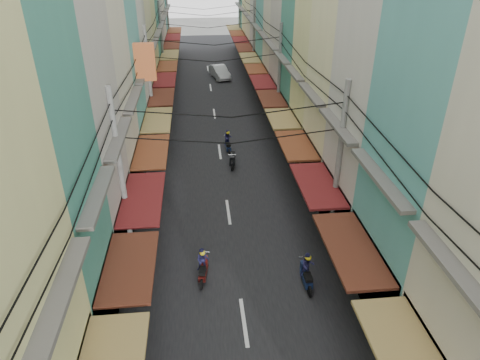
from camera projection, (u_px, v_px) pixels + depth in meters
ground at (239, 287)px, 18.62m from camera, size 160.00×160.00×0.00m
road at (215, 122)px, 36.06m from camera, size 10.00×80.00×0.02m
sidewalk_left at (137, 124)px, 35.47m from camera, size 3.00×80.00×0.06m
sidewalk_right at (291, 119)px, 36.62m from camera, size 3.00×80.00×0.06m
building_row_left at (92, 3)px, 27.66m from camera, size 7.80×67.67×23.70m
building_row_right at (330, 7)px, 29.14m from camera, size 7.80×68.98×22.59m
utility_poles at (217, 56)px, 28.54m from camera, size 10.20×66.13×8.20m
white_car at (220, 78)px, 48.03m from camera, size 5.18×3.01×1.72m
bicycle at (353, 238)px, 21.72m from camera, size 1.59×1.03×1.02m
moving_scooters at (242, 204)px, 23.66m from camera, size 4.92×15.88×1.72m
parked_scooters at (375, 357)px, 14.88m from camera, size 12.61×11.21×1.01m
pedestrians at (141, 266)px, 18.23m from camera, size 10.83×20.56×2.24m
market_umbrella at (437, 294)px, 15.04m from camera, size 2.46×2.46×2.59m
traffic_sign at (360, 221)px, 18.82m from camera, size 0.10×0.71×3.25m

